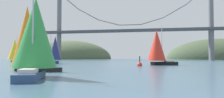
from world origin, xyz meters
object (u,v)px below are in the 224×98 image
at_px(channel_buoy, 140,64).
at_px(sailboat_green_sail, 35,35).
at_px(sailboat_yellow_sail, 15,50).
at_px(sailboat_orange_sail, 28,37).
at_px(sailboat_scarlet_sail, 157,46).
at_px(sailboat_navy_sail, 54,49).

bearing_deg(channel_buoy, sailboat_green_sail, -109.18).
height_order(sailboat_yellow_sail, channel_buoy, sailboat_yellow_sail).
xyz_separation_m(sailboat_yellow_sail, sailboat_green_sail, (41.63, -54.20, -0.38)).
bearing_deg(channel_buoy, sailboat_orange_sail, -132.05).
distance_m(sailboat_scarlet_sail, channel_buoy, 8.13).
bearing_deg(sailboat_green_sail, sailboat_scarlet_sail, 67.85).
height_order(sailboat_scarlet_sail, channel_buoy, sailboat_scarlet_sail).
xyz_separation_m(sailboat_yellow_sail, sailboat_scarlet_sail, (54.58, -22.40, -0.14)).
bearing_deg(sailboat_orange_sail, channel_buoy, 47.95).
bearing_deg(sailboat_scarlet_sail, sailboat_orange_sail, -130.18).
distance_m(sailboat_green_sail, sailboat_scarlet_sail, 34.33).
xyz_separation_m(sailboat_green_sail, channel_buoy, (9.04, 26.00, -3.91)).
distance_m(sailboat_navy_sail, sailboat_green_sail, 39.51).
height_order(sailboat_navy_sail, channel_buoy, sailboat_navy_sail).
height_order(sailboat_green_sail, channel_buoy, sailboat_green_sail).
height_order(sailboat_orange_sail, channel_buoy, sailboat_orange_sail).
bearing_deg(sailboat_navy_sail, channel_buoy, -22.25).
bearing_deg(sailboat_yellow_sail, channel_buoy, -29.09).
relative_size(sailboat_navy_sail, sailboat_yellow_sail, 0.84).
xyz_separation_m(sailboat_navy_sail, sailboat_scarlet_sail, (28.80, -4.39, 0.42)).
bearing_deg(sailboat_yellow_sail, sailboat_green_sail, -52.47).
distance_m(sailboat_navy_sail, sailboat_scarlet_sail, 29.14).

